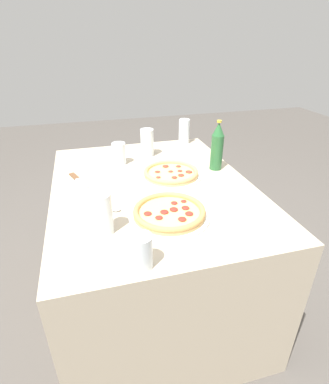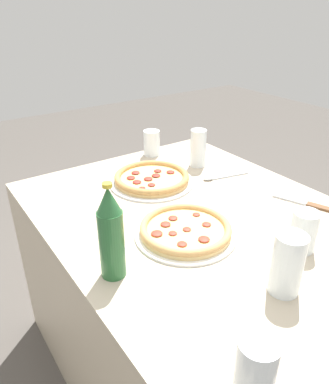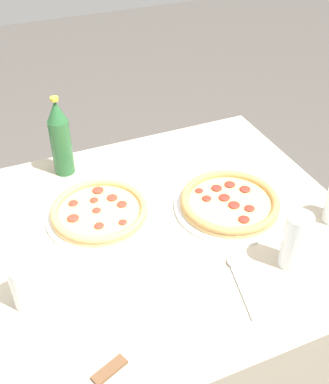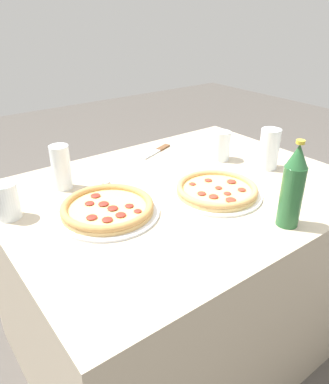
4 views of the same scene
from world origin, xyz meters
The scene contains 12 objects.
ground_plane centered at (0.00, 0.00, 0.00)m, with size 8.00×8.00×0.00m, color #4C4742.
table centered at (0.00, 0.00, 0.35)m, with size 1.19×0.91×0.71m.
pizza_salami centered at (-0.06, 0.11, 0.72)m, with size 0.30×0.30×0.04m.
pizza_veggie centered at (0.29, 0.00, 0.72)m, with size 0.31×0.31×0.04m.
glass_red_wine centered at (-0.53, 0.33, 0.78)m, with size 0.07×0.07×0.15m.
glass_lemonade centered at (0.32, -0.25, 0.78)m, with size 0.06×0.06×0.15m.
glass_orange_juice centered at (-0.29, -0.11, 0.76)m, with size 0.07×0.07×0.12m.
glass_cola centered at (0.53, -0.16, 0.75)m, with size 0.07×0.07×0.11m.
glass_mango_juice centered at (-0.38, 0.06, 0.77)m, with size 0.07×0.07×0.15m.
beer_bottle centered at (-0.09, 0.36, 0.83)m, with size 0.06×0.06×0.26m.
knife centered at (-0.14, -0.34, 0.71)m, with size 0.19×0.09×0.01m.
spoon centered at (0.18, -0.24, 0.71)m, with size 0.07×0.20×0.01m.
Camera 2 is at (-0.78, 0.68, 1.32)m, focal length 35.00 mm.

